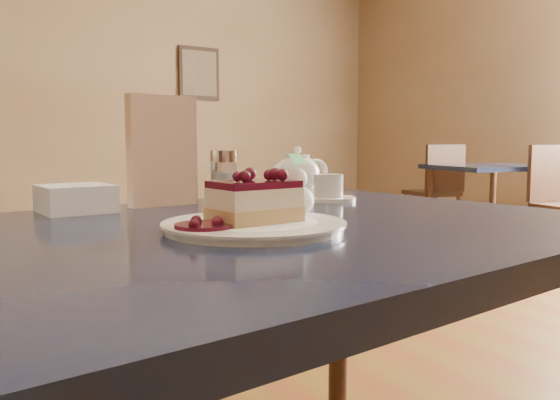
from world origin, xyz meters
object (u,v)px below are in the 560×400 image
bg_table_far_right (490,242)px  cheesecake_slice (254,202)px  tea_set (303,178)px  main_table (236,277)px  dessert_plate (254,226)px

bg_table_far_right → cheesecake_slice: bearing=-135.3°
cheesecake_slice → bg_table_far_right: size_ratio=0.08×
cheesecake_slice → tea_set: size_ratio=0.52×
main_table → dessert_plate: size_ratio=4.91×
main_table → bg_table_far_right: size_ratio=0.75×
dessert_plate → tea_set: tea_set is taller
main_table → bg_table_far_right: (3.40, 2.10, -0.60)m
main_table → dessert_plate: dessert_plate is taller
main_table → tea_set: tea_set is taller
main_table → bg_table_far_right: main_table is taller
dessert_plate → bg_table_far_right: 4.07m
main_table → cheesecake_slice: cheesecake_slice is taller
dessert_plate → bg_table_far_right: size_ratio=0.15×
dessert_plate → bg_table_far_right: (3.40, 2.15, -0.68)m
cheesecake_slice → main_table: bearing=90.0°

